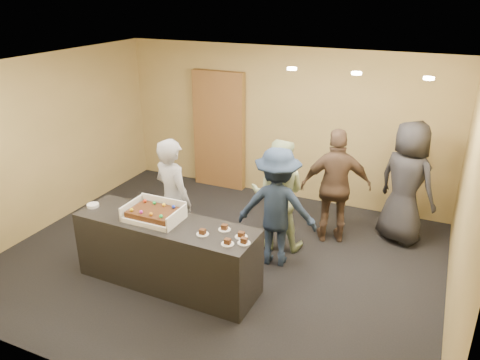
# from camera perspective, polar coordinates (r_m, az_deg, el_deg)

# --- Properties ---
(room) EXTENTS (6.04, 6.00, 2.70)m
(room) POSITION_cam_1_polar(r_m,az_deg,el_deg) (6.21, -2.67, 1.10)
(room) COLOR black
(room) RESTS_ON ground
(serving_counter) EXTENTS (2.42, 0.76, 0.90)m
(serving_counter) POSITION_cam_1_polar(r_m,az_deg,el_deg) (6.15, -8.87, -8.77)
(serving_counter) COLOR black
(serving_counter) RESTS_ON floor
(storage_cabinet) EXTENTS (1.01, 0.15, 2.22)m
(storage_cabinet) POSITION_cam_1_polar(r_m,az_deg,el_deg) (8.83, -2.57, 6.04)
(storage_cabinet) COLOR brown
(storage_cabinet) RESTS_ON floor
(cake_box) EXTENTS (0.70, 0.48, 0.21)m
(cake_box) POSITION_cam_1_polar(r_m,az_deg,el_deg) (6.01, -10.31, -4.24)
(cake_box) COLOR white
(cake_box) RESTS_ON serving_counter
(sheet_cake) EXTENTS (0.60, 0.41, 0.12)m
(sheet_cake) POSITION_cam_1_polar(r_m,az_deg,el_deg) (5.97, -10.49, -3.90)
(sheet_cake) COLOR #3D1B0E
(sheet_cake) RESTS_ON cake_box
(plate_stack) EXTENTS (0.16, 0.16, 0.04)m
(plate_stack) POSITION_cam_1_polar(r_m,az_deg,el_deg) (6.53, -17.49, -2.96)
(plate_stack) COLOR white
(plate_stack) RESTS_ON serving_counter
(slice_a) EXTENTS (0.15, 0.15, 0.07)m
(slice_a) POSITION_cam_1_polar(r_m,az_deg,el_deg) (5.58, -4.59, -6.41)
(slice_a) COLOR white
(slice_a) RESTS_ON serving_counter
(slice_b) EXTENTS (0.15, 0.15, 0.07)m
(slice_b) POSITION_cam_1_polar(r_m,az_deg,el_deg) (5.66, -1.90, -5.87)
(slice_b) COLOR white
(slice_b) RESTS_ON serving_counter
(slice_c) EXTENTS (0.15, 0.15, 0.07)m
(slice_c) POSITION_cam_1_polar(r_m,az_deg,el_deg) (5.36, -1.52, -7.61)
(slice_c) COLOR white
(slice_c) RESTS_ON serving_counter
(slice_d) EXTENTS (0.15, 0.15, 0.07)m
(slice_d) POSITION_cam_1_polar(r_m,az_deg,el_deg) (5.50, 0.16, -6.77)
(slice_d) COLOR white
(slice_d) RESTS_ON serving_counter
(slice_e) EXTENTS (0.15, 0.15, 0.07)m
(slice_e) POSITION_cam_1_polar(r_m,az_deg,el_deg) (5.38, 0.49, -7.50)
(slice_e) COLOR white
(slice_e) RESTS_ON serving_counter
(person_server_grey) EXTENTS (0.76, 0.62, 1.78)m
(person_server_grey) POSITION_cam_1_polar(r_m,az_deg,el_deg) (6.51, -8.14, -2.47)
(person_server_grey) COLOR gray
(person_server_grey) RESTS_ON floor
(person_sage_man) EXTENTS (0.92, 0.77, 1.67)m
(person_sage_man) POSITION_cam_1_polar(r_m,az_deg,el_deg) (6.78, 4.66, -1.77)
(person_sage_man) COLOR #9BAD7F
(person_sage_man) RESTS_ON floor
(person_navy_man) EXTENTS (1.18, 0.79, 1.69)m
(person_navy_man) POSITION_cam_1_polar(r_m,az_deg,el_deg) (6.37, 4.53, -3.34)
(person_navy_man) COLOR #1D2A41
(person_navy_man) RESTS_ON floor
(person_brown_extra) EXTENTS (1.12, 0.76, 1.76)m
(person_brown_extra) POSITION_cam_1_polar(r_m,az_deg,el_deg) (7.04, 11.61, -0.80)
(person_brown_extra) COLOR brown
(person_brown_extra) RESTS_ON floor
(person_dark_suit) EXTENTS (1.09, 0.97, 1.88)m
(person_dark_suit) POSITION_cam_1_polar(r_m,az_deg,el_deg) (7.31, 19.64, -0.33)
(person_dark_suit) COLOR #27272C
(person_dark_suit) RESTS_ON floor
(ceiling_spotlights) EXTENTS (1.72, 0.12, 0.03)m
(ceiling_spotlights) POSITION_cam_1_polar(r_m,az_deg,el_deg) (5.81, 14.02, 12.52)
(ceiling_spotlights) COLOR #FFEAC6
(ceiling_spotlights) RESTS_ON ceiling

